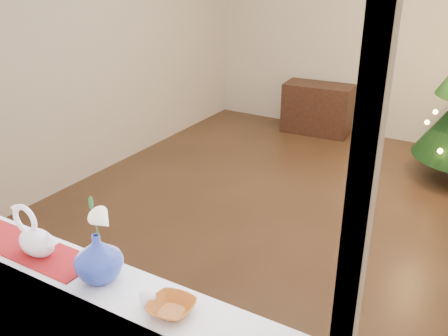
# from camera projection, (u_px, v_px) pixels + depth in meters

# --- Properties ---
(ground) EXTENTS (5.00, 5.00, 0.00)m
(ground) POSITION_uv_depth(u_px,v_px,m) (301.00, 222.00, 4.28)
(ground) COLOR #372416
(ground) RESTS_ON ground
(wall_back) EXTENTS (4.50, 0.10, 2.70)m
(wall_back) POSITION_uv_depth(u_px,v_px,m) (394.00, 25.00, 5.70)
(wall_back) COLOR beige
(wall_back) RESTS_ON ground
(wall_front) EXTENTS (4.50, 0.10, 2.70)m
(wall_front) POSITION_uv_depth(u_px,v_px,m) (51.00, 193.00, 1.77)
(wall_front) COLOR beige
(wall_front) RESTS_ON ground
(wall_left) EXTENTS (0.10, 5.00, 2.70)m
(wall_left) POSITION_uv_depth(u_px,v_px,m) (92.00, 40.00, 4.79)
(wall_left) COLOR beige
(wall_left) RESTS_ON ground
(windowsill) EXTENTS (2.20, 0.26, 0.04)m
(windowsill) POSITION_uv_depth(u_px,v_px,m) (91.00, 278.00, 2.05)
(windowsill) COLOR white
(windowsill) RESTS_ON window_apron
(window_frame) EXTENTS (2.22, 0.06, 1.60)m
(window_frame) POSITION_uv_depth(u_px,v_px,m) (43.00, 95.00, 1.65)
(window_frame) COLOR white
(window_frame) RESTS_ON windowsill
(runner) EXTENTS (0.70, 0.20, 0.01)m
(runner) POSITION_uv_depth(u_px,v_px,m) (28.00, 248.00, 2.22)
(runner) COLOR maroon
(runner) RESTS_ON windowsill
(swan) EXTENTS (0.27, 0.16, 0.22)m
(swan) POSITION_uv_depth(u_px,v_px,m) (35.00, 233.00, 2.14)
(swan) COLOR white
(swan) RESTS_ON windowsill
(blue_vase) EXTENTS (0.29, 0.29, 0.23)m
(blue_vase) POSITION_uv_depth(u_px,v_px,m) (98.00, 254.00, 1.97)
(blue_vase) COLOR navy
(blue_vase) RESTS_ON windowsill
(lily) EXTENTS (0.13, 0.07, 0.18)m
(lily) POSITION_uv_depth(u_px,v_px,m) (92.00, 208.00, 1.89)
(lily) COLOR white
(lily) RESTS_ON blue_vase
(paperweight) EXTENTS (0.08, 0.08, 0.07)m
(paperweight) POSITION_uv_depth(u_px,v_px,m) (148.00, 297.00, 1.86)
(paperweight) COLOR white
(paperweight) RESTS_ON windowsill
(amber_dish) EXTENTS (0.16, 0.16, 0.04)m
(amber_dish) POSITION_uv_depth(u_px,v_px,m) (171.00, 308.00, 1.82)
(amber_dish) COLOR #93450F
(amber_dish) RESTS_ON windowsill
(side_table) EXTENTS (0.86, 0.48, 0.62)m
(side_table) POSITION_uv_depth(u_px,v_px,m) (317.00, 109.00, 6.27)
(side_table) COLOR black
(side_table) RESTS_ON ground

